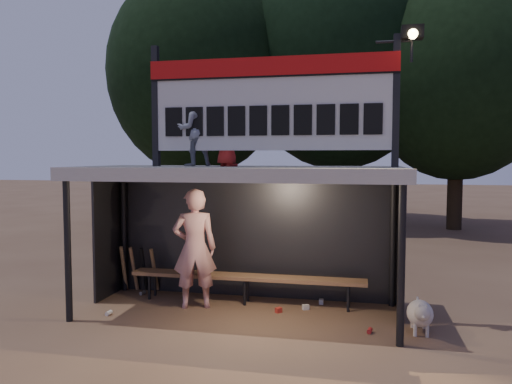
% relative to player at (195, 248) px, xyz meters
% --- Properties ---
extents(ground, '(80.00, 80.00, 0.00)m').
position_rel_player_xyz_m(ground, '(0.78, -0.16, -0.98)').
color(ground, brown).
rests_on(ground, ground).
extents(player, '(0.83, 0.67, 1.96)m').
position_rel_player_xyz_m(player, '(0.00, 0.00, 0.00)').
color(player, silver).
rests_on(player, ground).
extents(child_a, '(0.71, 0.68, 1.15)m').
position_rel_player_xyz_m(child_a, '(0.03, -0.07, 1.91)').
color(child_a, slate).
rests_on(child_a, dugout_shelter).
extents(child_b, '(0.54, 0.54, 0.95)m').
position_rel_player_xyz_m(child_b, '(0.58, -0.06, 1.82)').
color(child_b, '#B2201B').
rests_on(child_b, dugout_shelter).
extents(dugout_shelter, '(5.10, 2.08, 2.32)m').
position_rel_player_xyz_m(dugout_shelter, '(0.78, 0.08, 0.87)').
color(dugout_shelter, '#414143').
rests_on(dugout_shelter, ground).
extents(scoreboard_assembly, '(4.10, 0.27, 1.99)m').
position_rel_player_xyz_m(scoreboard_assembly, '(1.33, -0.17, 2.34)').
color(scoreboard_assembly, black).
rests_on(scoreboard_assembly, dugout_shelter).
extents(bench, '(4.00, 0.35, 0.48)m').
position_rel_player_xyz_m(bench, '(0.78, 0.39, -0.55)').
color(bench, '#8D6442').
rests_on(bench, ground).
extents(tree_left, '(6.46, 6.46, 9.27)m').
position_rel_player_xyz_m(tree_left, '(-3.22, 9.84, 4.53)').
color(tree_left, '#302215').
rests_on(tree_left, ground).
extents(tree_mid, '(7.22, 7.22, 10.36)m').
position_rel_player_xyz_m(tree_mid, '(1.78, 11.34, 5.19)').
color(tree_mid, '#302015').
rests_on(tree_mid, ground).
extents(tree_right, '(6.08, 6.08, 8.72)m').
position_rel_player_xyz_m(tree_right, '(5.78, 10.34, 4.21)').
color(tree_right, black).
rests_on(tree_right, ground).
extents(dog, '(0.36, 0.81, 0.49)m').
position_rel_player_xyz_m(dog, '(3.49, -0.50, -0.70)').
color(dog, silver).
rests_on(dog, ground).
extents(bats, '(0.68, 0.35, 0.84)m').
position_rel_player_xyz_m(bats, '(-1.30, 0.66, -0.55)').
color(bats, '#A1794B').
rests_on(bats, ground).
extents(litter, '(4.06, 1.40, 0.08)m').
position_rel_player_xyz_m(litter, '(0.97, 0.01, -0.94)').
color(litter, red).
rests_on(litter, ground).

